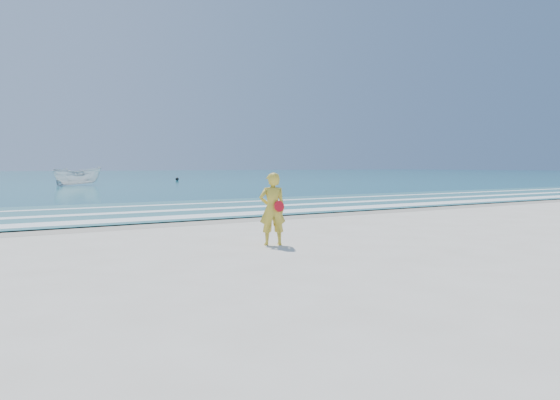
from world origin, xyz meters
TOP-DOWN VIEW (x-y plane):
  - ground at (0.00, 0.00)m, footprint 400.00×400.00m
  - wet_sand at (0.00, 9.00)m, footprint 400.00×2.40m
  - shallow at (0.00, 14.00)m, footprint 400.00×10.00m
  - foam_near at (0.00, 10.30)m, footprint 400.00×1.40m
  - foam_mid at (0.00, 13.20)m, footprint 400.00×0.90m
  - foam_far at (0.00, 16.50)m, footprint 400.00×0.60m
  - boat at (3.81, 45.66)m, footprint 4.78×2.30m
  - buoy at (18.04, 56.02)m, footprint 0.42×0.42m
  - woman at (-1.08, 2.78)m, footprint 0.75×0.63m

SIDE VIEW (x-z plane):
  - ground at x=0.00m, z-range 0.00..0.00m
  - wet_sand at x=0.00m, z-range 0.00..0.00m
  - shallow at x=0.00m, z-range 0.04..0.05m
  - foam_near at x=0.00m, z-range 0.05..0.06m
  - foam_mid at x=0.00m, z-range 0.05..0.06m
  - foam_far at x=0.00m, z-range 0.05..0.06m
  - buoy at x=18.04m, z-range 0.04..0.46m
  - woman at x=-1.08m, z-range 0.00..1.76m
  - boat at x=3.81m, z-range 0.04..1.81m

